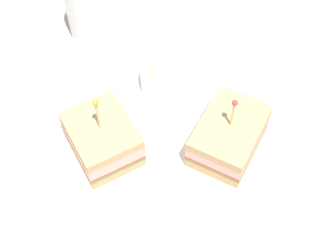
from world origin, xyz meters
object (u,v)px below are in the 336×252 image
Objects in this scene: coleslaw_bowl at (173,73)px; drink_glass at (93,10)px; plate at (168,137)px; sandwich_half_front at (103,139)px; sandwich_half_back at (229,136)px; fork at (334,220)px.

coleslaw_bowl is 0.94× the size of drink_glass.
plate is 2.81× the size of sandwich_half_front.
plate is at bearing -176.15° from sandwich_half_front.
coleslaw_bowl is (-10.84, -8.42, -0.32)cm from sandwich_half_front.
fork is at bearing 128.93° from sandwich_half_back.
plate is 8.29cm from sandwich_half_back.
coleslaw_bowl is 27.44cm from fork.
coleslaw_bowl is at bearing -142.16° from sandwich_half_front.
coleslaw_bowl reaches higher than plate.
sandwich_half_front is at bearing 37.84° from coleslaw_bowl.
fork is at bearing 149.03° from sandwich_half_front.
plate reaches higher than fork.
drink_glass is (8.73, -13.86, 0.49)cm from coleslaw_bowl.
drink_glass is at bearing -62.65° from sandwich_half_back.
plate is 3.16× the size of drink_glass.
sandwich_half_front reaches higher than fork.
coleslaw_bowl is 16.38cm from drink_glass.
drink_glass is at bearing -95.41° from sandwich_half_front.
coleslaw_bowl is at bearing -108.10° from plate.
sandwich_half_front is 15.38cm from sandwich_half_back.
sandwich_half_back is at bearing -51.07° from fork.
sandwich_half_front reaches higher than coleslaw_bowl.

